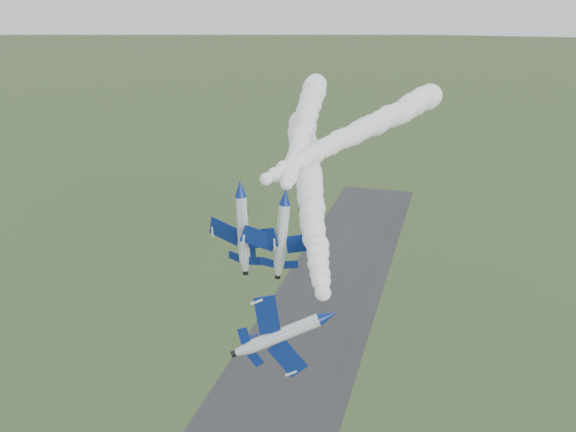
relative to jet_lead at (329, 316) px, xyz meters
The scene contains 7 objects.
runway 49.95m from the jet_lead, 116.28° to the left, with size 24.00×260.00×0.04m, color #2F2F32.
jet_lead is the anchor object (origin of this frame).
smoke_trail_jet_lead 38.77m from the jet_lead, 106.87° to the left, with size 5.67×72.62×5.67m, color white, non-canonical shape.
jet_pair_left 25.05m from the jet_lead, 130.83° to the left, with size 11.11×12.90×3.27m.
smoke_trail_jet_pair_left 55.47m from the jet_lead, 95.09° to the left, with size 5.20×69.48×5.20m, color white, non-canonical shape.
jet_pair_right 20.84m from the jet_lead, 118.38° to the left, with size 10.50×12.36×3.11m.
smoke_trail_jet_pair_right 59.89m from the jet_lead, 106.30° to the left, with size 5.17×74.40×5.17m, color white, non-canonical shape.
Camera 1 is at (26.79, -57.70, 66.81)m, focal length 40.00 mm.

